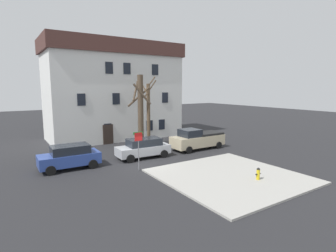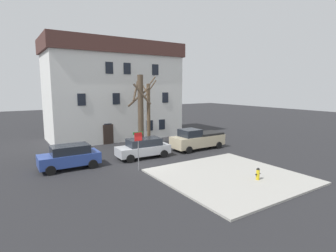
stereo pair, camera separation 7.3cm
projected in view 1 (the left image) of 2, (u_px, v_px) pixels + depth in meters
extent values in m
plane|color=#262628|center=(145.00, 165.00, 20.65)|extent=(120.00, 120.00, 0.00)
cube|color=#A8A59E|center=(230.00, 176.00, 17.95)|extent=(8.81, 8.80, 0.12)
cube|color=white|center=(114.00, 97.00, 31.68)|extent=(15.03, 6.71, 9.60)
cube|color=#4C2D28|center=(113.00, 49.00, 30.87)|extent=(15.53, 7.21, 1.59)
cube|color=#2D231E|center=(108.00, 134.00, 28.24)|extent=(1.10, 0.12, 2.10)
cube|color=black|center=(108.00, 129.00, 28.16)|extent=(0.80, 0.08, 1.20)
cube|color=black|center=(150.00, 126.00, 30.87)|extent=(0.80, 0.08, 1.20)
cube|color=black|center=(162.00, 124.00, 31.76)|extent=(0.80, 0.08, 1.20)
cube|color=black|center=(81.00, 100.00, 26.30)|extent=(0.80, 0.08, 1.20)
cube|color=black|center=(116.00, 99.00, 28.25)|extent=(0.80, 0.08, 1.20)
cube|color=black|center=(165.00, 98.00, 31.55)|extent=(0.80, 0.08, 1.20)
cube|color=black|center=(109.00, 68.00, 27.43)|extent=(0.80, 0.08, 1.20)
cube|color=black|center=(127.00, 69.00, 28.50)|extent=(0.80, 0.08, 1.20)
cube|color=black|center=(155.00, 70.00, 30.36)|extent=(0.80, 0.08, 1.20)
cylinder|color=#4C3D2D|center=(141.00, 112.00, 25.84)|extent=(0.55, 0.55, 7.20)
cylinder|color=#4C3D2D|center=(142.00, 94.00, 24.84)|extent=(1.71, 0.63, 2.01)
cylinder|color=#4C3D2D|center=(136.00, 91.00, 25.70)|extent=(1.04, 0.89, 1.93)
cylinder|color=#4C3D2D|center=(139.00, 97.00, 26.68)|extent=(2.27, 0.91, 2.05)
cylinder|color=brown|center=(148.00, 115.00, 27.69)|extent=(0.36, 0.36, 6.38)
cylinder|color=brown|center=(150.00, 89.00, 27.95)|extent=(1.11, 1.09, 1.92)
cylinder|color=brown|center=(143.00, 87.00, 26.85)|extent=(0.40, 1.33, 1.53)
cylinder|color=brown|center=(147.00, 88.00, 28.17)|extent=(1.85, 0.75, 2.50)
cube|color=#2D4799|center=(69.00, 159.00, 19.72)|extent=(4.32, 1.91, 0.83)
cube|color=#1E232B|center=(70.00, 149.00, 19.66)|extent=(2.68, 1.67, 0.62)
cylinder|color=black|center=(51.00, 171.00, 18.22)|extent=(0.68, 0.23, 0.68)
cylinder|color=black|center=(47.00, 164.00, 19.79)|extent=(0.68, 0.23, 0.68)
cylinder|color=black|center=(93.00, 164.00, 19.76)|extent=(0.68, 0.23, 0.68)
cylinder|color=black|center=(86.00, 158.00, 21.33)|extent=(0.68, 0.23, 0.68)
cube|color=#B7BABF|center=(143.00, 150.00, 22.76)|extent=(4.62, 1.96, 0.74)
cube|color=#1E232B|center=(144.00, 142.00, 22.71)|extent=(2.88, 1.67, 0.62)
cylinder|color=black|center=(130.00, 159.00, 21.28)|extent=(0.69, 0.25, 0.68)
cylinder|color=black|center=(122.00, 154.00, 22.79)|extent=(0.69, 0.25, 0.68)
cylinder|color=black|center=(164.00, 154.00, 22.83)|extent=(0.69, 0.25, 0.68)
cylinder|color=black|center=(154.00, 150.00, 24.34)|extent=(0.69, 0.25, 0.68)
cube|color=#C6B793|center=(198.00, 141.00, 26.01)|extent=(5.46, 2.06, 1.02)
cube|color=#1E232B|center=(190.00, 133.00, 25.36)|extent=(1.76, 1.79, 0.70)
cube|color=black|center=(207.00, 133.00, 26.57)|extent=(2.85, 1.96, 0.20)
cylinder|color=black|center=(189.00, 150.00, 24.25)|extent=(0.68, 0.22, 0.68)
cylinder|color=black|center=(176.00, 146.00, 25.92)|extent=(0.68, 0.22, 0.68)
cylinder|color=black|center=(219.00, 145.00, 26.25)|extent=(0.68, 0.22, 0.68)
cylinder|color=black|center=(205.00, 142.00, 27.92)|extent=(0.68, 0.22, 0.68)
cylinder|color=gold|center=(258.00, 175.00, 17.07)|extent=(0.22, 0.22, 0.66)
sphere|color=black|center=(258.00, 169.00, 17.02)|extent=(0.21, 0.21, 0.21)
cylinder|color=black|center=(256.00, 175.00, 16.98)|extent=(0.10, 0.09, 0.09)
cylinder|color=black|center=(260.00, 174.00, 17.15)|extent=(0.10, 0.09, 0.09)
cylinder|color=slate|center=(139.00, 152.00, 19.17)|extent=(0.07, 0.07, 2.81)
cube|color=red|center=(138.00, 137.00, 18.99)|extent=(0.60, 0.03, 0.60)
cube|color=#1E8C38|center=(138.00, 133.00, 18.99)|extent=(0.76, 0.02, 0.18)
torus|color=black|center=(88.00, 153.00, 23.15)|extent=(0.69, 0.25, 0.71)
torus|color=black|center=(76.00, 154.00, 22.87)|extent=(0.69, 0.25, 0.71)
cylinder|color=black|center=(82.00, 151.00, 22.98)|extent=(0.97, 0.33, 0.19)
cylinder|color=black|center=(80.00, 148.00, 22.89)|extent=(0.10, 0.06, 0.45)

